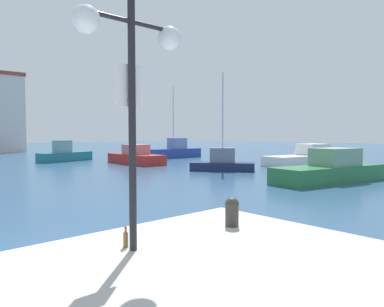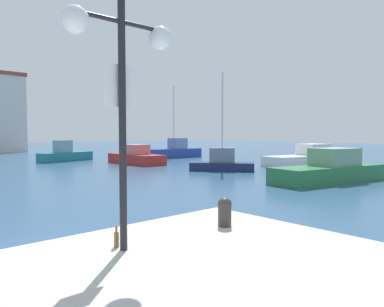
{
  "view_description": "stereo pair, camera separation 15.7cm",
  "coord_description": "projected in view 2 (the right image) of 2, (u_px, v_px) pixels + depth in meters",
  "views": [
    {
      "loc": [
        -2.58,
        -6.73,
        2.59
      ],
      "look_at": [
        17.54,
        15.27,
        0.96
      ],
      "focal_mm": 33.93,
      "sensor_mm": 36.0,
      "label": 1
    },
    {
      "loc": [
        -2.46,
        -6.83,
        2.59
      ],
      "look_at": [
        17.54,
        15.27,
        0.96
      ],
      "focal_mm": 33.93,
      "sensor_mm": 36.0,
      "label": 2
    }
  ],
  "objects": [
    {
      "name": "water",
      "position": [
        134.0,
        163.0,
        31.71
      ],
      "size": [
        160.0,
        160.0,
        0.0
      ],
      "primitive_type": "plane",
      "color": "#2D5175",
      "rests_on": "ground"
    },
    {
      "name": "lamppost",
      "position": [
        122.0,
        49.0,
        4.79
      ],
      "size": [
        1.63,
        0.35,
        4.32
      ],
      "color": "black",
      "rests_on": "pier_quay"
    },
    {
      "name": "bottle",
      "position": [
        116.0,
        239.0,
        5.06
      ],
      "size": [
        0.07,
        0.07,
        0.29
      ],
      "color": "olive",
      "rests_on": "pier_quay"
    },
    {
      "name": "mooring_bollard",
      "position": [
        225.0,
        211.0,
        6.19
      ],
      "size": [
        0.24,
        0.24,
        0.5
      ],
      "color": "#38332D",
      "rests_on": "pier_quay"
    },
    {
      "name": "sailboat_navy_near_pier",
      "position": [
        222.0,
        163.0,
        25.34
      ],
      "size": [
        3.93,
        4.45,
        6.83
      ],
      "color": "#19234C",
      "rests_on": "water"
    },
    {
      "name": "sailboat_blue_far_right",
      "position": [
        175.0,
        151.0,
        39.19
      ],
      "size": [
        6.25,
        2.47,
        7.65
      ],
      "color": "#233D93",
      "rests_on": "water"
    },
    {
      "name": "motorboat_teal_center_channel",
      "position": [
        65.0,
        155.0,
        34.18
      ],
      "size": [
        5.61,
        3.16,
        1.98
      ],
      "color": "#1E707A",
      "rests_on": "water"
    },
    {
      "name": "motorboat_white_outer_mooring",
      "position": [
        306.0,
        158.0,
        30.04
      ],
      "size": [
        7.91,
        3.52,
        1.74
      ],
      "color": "white",
      "rests_on": "water"
    },
    {
      "name": "motorboat_red_distant_north",
      "position": [
        136.0,
        157.0,
        31.18
      ],
      "size": [
        2.22,
        6.09,
        1.67
      ],
      "color": "#B22823",
      "rests_on": "water"
    },
    {
      "name": "motorboat_green_inner_mooring",
      "position": [
        330.0,
        170.0,
        19.48
      ],
      "size": [
        7.31,
        3.34,
        1.81
      ],
      "color": "#28703D",
      "rests_on": "water"
    }
  ]
}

